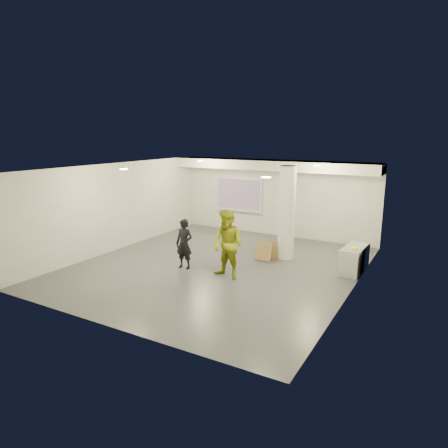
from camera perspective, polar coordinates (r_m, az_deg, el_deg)
The scene contains 20 objects.
floor at distance 12.28m, azimuth -0.93°, elevation -6.06°, with size 8.00×9.00×0.01m, color #3C3F44.
ceiling at distance 11.66m, azimuth -0.98°, elevation 8.04°, with size 8.00×9.00×0.01m, color silver.
wall_back at distance 15.85m, azimuth 7.35°, elevation 3.73°, with size 8.00×0.01×3.00m, color silver.
wall_front at distance 8.44m, azimuth -16.72°, elevation -4.74°, with size 8.00×0.01×3.00m, color silver.
wall_left at distance 14.29m, azimuth -14.91°, elevation 2.42°, with size 0.01×9.00×3.00m, color silver.
wall_right at distance 10.48m, azimuth 18.25°, elevation -1.48°, with size 0.01×9.00×3.00m, color silver.
soffit_band at distance 15.20m, azimuth 6.70°, elevation 8.38°, with size 8.00×1.10×0.36m, color silver.
downlight_nw at distance 14.94m, azimuth -3.40°, elevation 8.98°, with size 0.22×0.22×0.02m, color #FED380.
downlight_ne at distance 13.08m, azimuth 13.17°, elevation 8.13°, with size 0.22×0.22×0.02m, color #FED380.
downlight_sw at distance 11.79m, azimuth -14.12°, elevation 7.61°, with size 0.22×0.22×0.02m, color #FED380.
downlight_se at distance 9.33m, azimuth 6.04°, elevation 6.66°, with size 0.22×0.22×0.02m, color #FED380.
column at distance 12.84m, azimuth 8.95°, elevation 1.56°, with size 0.52×0.52×3.00m, color white.
projection_screen at distance 16.47m, azimuth 2.13°, elevation 4.26°, with size 2.10×0.13×1.42m.
credenza at distance 12.30m, azimuth 18.09°, elevation -4.81°, with size 0.55×1.31×0.77m, color #9C9EA2.
papers_stack at distance 12.00m, azimuth 18.31°, elevation -3.29°, with size 0.23×0.30×0.02m, color white.
postit_pad at distance 11.88m, azimuth 17.95°, elevation -3.41°, with size 0.20×0.27×0.03m, color #DFF814.
cardboard_back at distance 13.05m, azimuth 7.45°, elevation -3.69°, with size 0.53×0.05×0.57m, color olive.
cardboard_front at distance 12.84m, azimuth 5.66°, elevation -3.91°, with size 0.54×0.05×0.60m, color olive.
woman at distance 11.97m, azimuth -5.70°, elevation -2.86°, with size 0.55×0.36×1.50m, color black.
man at distance 11.05m, azimuth 0.54°, elevation -2.94°, with size 0.94×0.73×1.94m, color olive.
Camera 1 is at (5.91, -10.00, 3.96)m, focal length 32.00 mm.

